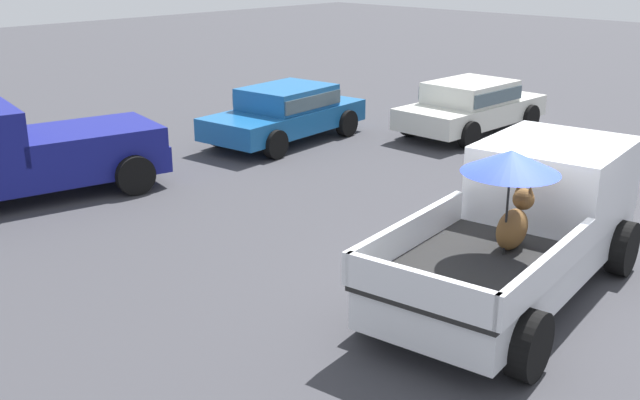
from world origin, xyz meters
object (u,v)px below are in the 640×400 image
Objects in this scene: pickup_truck_red at (21,153)px; parked_sedan_near at (286,111)px; pickup_truck_main at (527,222)px; parked_sedan_far at (471,104)px.

pickup_truck_red is 1.14× the size of parked_sedan_near.
pickup_truck_red is at bearing -8.75° from parked_sedan_near.
pickup_truck_main reaches higher than pickup_truck_red.
pickup_truck_main is 1.18× the size of parked_sedan_near.
parked_sedan_far is at bearing 137.94° from parked_sedan_near.
parked_sedan_near is 1.03× the size of parked_sedan_far.
parked_sedan_near is 4.71m from parked_sedan_far.
pickup_truck_red reaches higher than parked_sedan_far.
parked_sedan_near is (3.49, 8.44, -0.22)m from pickup_truck_main.
parked_sedan_near is (6.48, -0.34, -0.13)m from pickup_truck_red.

